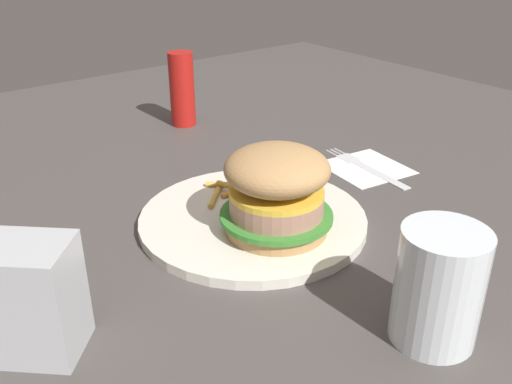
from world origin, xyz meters
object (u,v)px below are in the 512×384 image
(napkin, at_px, (366,167))
(ketchup_bottle, at_px, (182,89))
(fork, at_px, (365,166))
(drink_glass, at_px, (438,293))
(plate, at_px, (256,218))
(fries_pile, at_px, (238,192))
(napkin_dispenser, at_px, (23,299))
(sandwich, at_px, (277,190))

(napkin, xyz_separation_m, ketchup_bottle, (-0.34, -0.11, 0.06))
(napkin, distance_m, fork, 0.00)
(napkin, height_order, fork, fork)
(fork, bearing_deg, drink_glass, -39.01)
(fork, xyz_separation_m, drink_glass, (0.29, -0.24, 0.04))
(plate, relative_size, ketchup_bottle, 2.13)
(fries_pile, bearing_deg, napkin_dispenser, -69.88)
(ketchup_bottle, bearing_deg, drink_glass, -11.24)
(fries_pile, height_order, napkin_dispenser, napkin_dispenser)
(sandwich, xyz_separation_m, ketchup_bottle, (-0.41, 0.13, 0.00))
(plate, xyz_separation_m, sandwich, (0.04, -0.00, 0.06))
(plate, xyz_separation_m, napkin_dispenser, (0.06, -0.29, 0.05))
(plate, height_order, fork, plate)
(plate, bearing_deg, drink_glass, -0.78)
(sandwich, relative_size, napkin, 1.19)
(drink_glass, relative_size, napkin_dispenser, 1.03)
(plate, xyz_separation_m, napkin, (-0.03, 0.23, -0.01))
(drink_glass, bearing_deg, napkin_dispenser, -125.48)
(napkin_dispenser, bearing_deg, sandwich, -134.75)
(fries_pile, bearing_deg, fork, 83.39)
(drink_glass, bearing_deg, fork, 140.99)
(napkin, bearing_deg, sandwich, -72.82)
(sandwich, height_order, ketchup_bottle, ketchup_bottle)
(napkin, xyz_separation_m, drink_glass, (0.29, -0.24, 0.05))
(fork, xyz_separation_m, napkin_dispenser, (0.09, -0.53, 0.05))
(sandwich, bearing_deg, plate, 174.73)
(napkin_dispenser, xyz_separation_m, ketchup_bottle, (-0.42, 0.41, 0.01))
(napkin, xyz_separation_m, napkin_dispenser, (0.09, -0.53, 0.05))
(plate, height_order, sandwich, sandwich)
(napkin_dispenser, distance_m, ketchup_bottle, 0.59)
(plate, xyz_separation_m, ketchup_bottle, (-0.37, 0.12, 0.06))
(napkin, height_order, ketchup_bottle, ketchup_bottle)
(plate, height_order, ketchup_bottle, ketchup_bottle)
(plate, distance_m, napkin, 0.23)
(plate, bearing_deg, fries_pile, 166.17)
(fries_pile, relative_size, drink_glass, 1.02)
(drink_glass, relative_size, ketchup_bottle, 0.83)
(plate, distance_m, fries_pile, 0.06)
(plate, bearing_deg, fork, 97.48)
(napkin, distance_m, ketchup_bottle, 0.36)
(fries_pile, bearing_deg, napkin, 82.98)
(drink_glass, bearing_deg, plate, 179.22)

